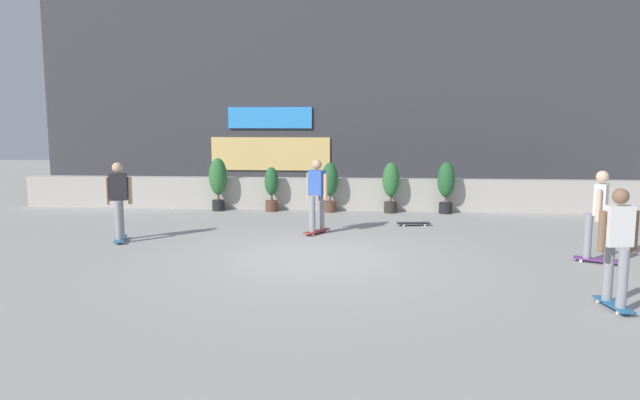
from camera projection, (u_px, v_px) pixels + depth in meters
ground_plane at (314, 258)px, 11.49m from camera, size 48.00×48.00×0.00m
planter_wall at (333, 194)px, 17.35m from camera, size 18.00×0.40×0.90m
building_backdrop at (339, 99)px, 20.91m from camera, size 20.00×2.08×6.50m
potted_plant_0 at (218, 180)px, 17.10m from camera, size 0.51×0.51×1.49m
potted_plant_1 at (272, 187)px, 17.01m from camera, size 0.39×0.39×1.25m
potted_plant_2 at (330, 184)px, 16.86m from camera, size 0.46×0.46×1.38m
potted_plant_3 at (391, 184)px, 16.73m from camera, size 0.46×0.46×1.40m
potted_plant_4 at (446, 184)px, 16.61m from camera, size 0.47×0.47×1.42m
skater_by_wall_left at (317, 193)px, 13.70m from camera, size 0.58×0.79×1.70m
skater_foreground at (600, 212)px, 10.95m from camera, size 0.80×0.56×1.70m
skater_by_wall_right at (119, 198)px, 12.85m from camera, size 0.54×0.82×1.70m
skater_far_right at (618, 243)px, 8.34m from camera, size 0.55×0.82×1.70m
skateboard_near_camera at (414, 223)px, 14.83m from camera, size 0.82×0.32×0.08m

